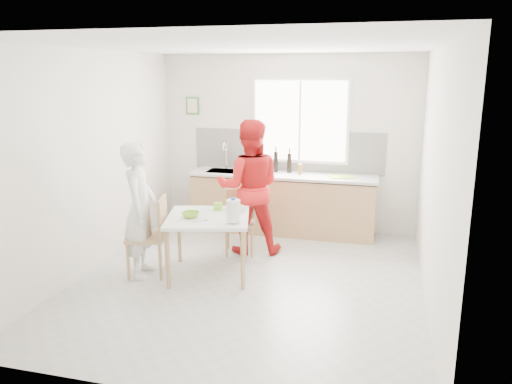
# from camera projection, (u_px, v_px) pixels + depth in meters

# --- Properties ---
(ground) EXTENTS (4.50, 4.50, 0.00)m
(ground) POSITION_uv_depth(u_px,v_px,m) (249.00, 281.00, 5.95)
(ground) COLOR #B7B7B2
(ground) RESTS_ON ground
(room_shell) EXTENTS (4.50, 4.50, 4.50)m
(room_shell) POSITION_uv_depth(u_px,v_px,m) (249.00, 144.00, 5.57)
(room_shell) COLOR silver
(room_shell) RESTS_ON ground
(window) EXTENTS (1.50, 0.06, 1.30)m
(window) POSITION_uv_depth(u_px,v_px,m) (300.00, 121.00, 7.60)
(window) COLOR white
(window) RESTS_ON room_shell
(backsplash) EXTENTS (3.00, 0.02, 0.65)m
(backsplash) POSITION_uv_depth(u_px,v_px,m) (287.00, 151.00, 7.77)
(backsplash) COLOR white
(backsplash) RESTS_ON room_shell
(picture_frame) EXTENTS (0.22, 0.03, 0.28)m
(picture_frame) POSITION_uv_depth(u_px,v_px,m) (193.00, 106.00, 7.99)
(picture_frame) COLOR #3F7E39
(picture_frame) RESTS_ON room_shell
(kitchen_counter) EXTENTS (2.84, 0.64, 1.37)m
(kitchen_counter) POSITION_uv_depth(u_px,v_px,m) (282.00, 206.00, 7.69)
(kitchen_counter) COLOR tan
(kitchen_counter) RESTS_ON ground
(dining_table) EXTENTS (1.18, 1.18, 0.74)m
(dining_table) POSITION_uv_depth(u_px,v_px,m) (208.00, 222.00, 5.99)
(dining_table) COLOR white
(dining_table) RESTS_ON ground
(chair_left) EXTENTS (0.54, 0.54, 0.97)m
(chair_left) POSITION_uv_depth(u_px,v_px,m) (153.00, 233.00, 6.02)
(chair_left) COLOR tan
(chair_left) RESTS_ON ground
(chair_far) EXTENTS (0.48, 0.48, 0.86)m
(chair_far) POSITION_uv_depth(u_px,v_px,m) (240.00, 218.00, 6.82)
(chair_far) COLOR tan
(chair_far) RESTS_ON ground
(person_white) EXTENTS (0.53, 0.67, 1.63)m
(person_white) POSITION_uv_depth(u_px,v_px,m) (140.00, 210.00, 5.95)
(person_white) COLOR white
(person_white) RESTS_ON ground
(person_red) EXTENTS (1.03, 0.89, 1.82)m
(person_red) POSITION_uv_depth(u_px,v_px,m) (249.00, 187.00, 6.73)
(person_red) COLOR red
(person_red) RESTS_ON ground
(bowl_green) EXTENTS (0.25, 0.25, 0.06)m
(bowl_green) POSITION_uv_depth(u_px,v_px,m) (191.00, 215.00, 5.91)
(bowl_green) COLOR #78B82A
(bowl_green) RESTS_ON dining_table
(bowl_white) EXTENTS (0.25, 0.25, 0.05)m
(bowl_white) POSITION_uv_depth(u_px,v_px,m) (234.00, 209.00, 6.20)
(bowl_white) COLOR white
(bowl_white) RESTS_ON dining_table
(milk_jug) EXTENTS (0.22, 0.16, 0.28)m
(milk_jug) POSITION_uv_depth(u_px,v_px,m) (234.00, 210.00, 5.66)
(milk_jug) COLOR white
(milk_jug) RESTS_ON dining_table
(green_box) EXTENTS (0.12, 0.12, 0.09)m
(green_box) POSITION_uv_depth(u_px,v_px,m) (218.00, 206.00, 6.23)
(green_box) COLOR #7FD030
(green_box) RESTS_ON dining_table
(spoon) EXTENTS (0.14, 0.10, 0.01)m
(spoon) POSITION_uv_depth(u_px,v_px,m) (199.00, 221.00, 5.75)
(spoon) COLOR #A5A5AA
(spoon) RESTS_ON dining_table
(cutting_board) EXTENTS (0.42, 0.37, 0.01)m
(cutting_board) POSITION_uv_depth(u_px,v_px,m) (341.00, 177.00, 7.33)
(cutting_board) COLOR #9BCE2F
(cutting_board) RESTS_ON kitchen_counter
(wine_bottle_a) EXTENTS (0.07, 0.07, 0.32)m
(wine_bottle_a) POSITION_uv_depth(u_px,v_px,m) (276.00, 162.00, 7.68)
(wine_bottle_a) COLOR black
(wine_bottle_a) RESTS_ON kitchen_counter
(wine_bottle_b) EXTENTS (0.07, 0.07, 0.30)m
(wine_bottle_b) POSITION_uv_depth(u_px,v_px,m) (289.00, 163.00, 7.64)
(wine_bottle_b) COLOR black
(wine_bottle_b) RESTS_ON kitchen_counter
(jar_amber) EXTENTS (0.06, 0.06, 0.16)m
(jar_amber) POSITION_uv_depth(u_px,v_px,m) (300.00, 169.00, 7.50)
(jar_amber) COLOR olive
(jar_amber) RESTS_ON kitchen_counter
(soap_bottle) EXTENTS (0.10, 0.10, 0.17)m
(soap_bottle) POSITION_uv_depth(u_px,v_px,m) (250.00, 165.00, 7.82)
(soap_bottle) COLOR #999999
(soap_bottle) RESTS_ON kitchen_counter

